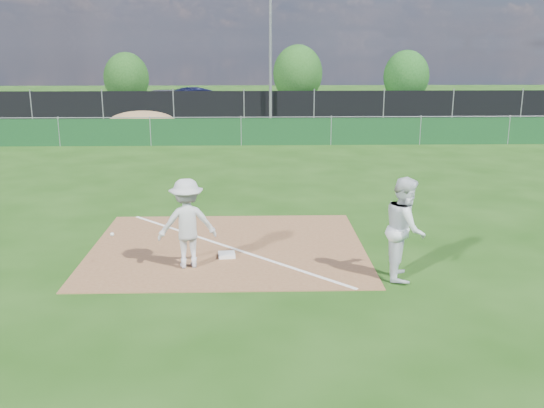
% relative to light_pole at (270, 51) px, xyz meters
% --- Properties ---
extents(ground, '(90.00, 90.00, 0.00)m').
position_rel_light_pole_xyz_m(ground, '(-1.50, -12.70, -4.00)').
color(ground, '#19400D').
rests_on(ground, ground).
extents(infield_dirt, '(6.00, 5.00, 0.02)m').
position_rel_light_pole_xyz_m(infield_dirt, '(-1.50, -21.70, -3.99)').
color(infield_dirt, brown).
rests_on(infield_dirt, ground).
extents(foul_line, '(5.01, 5.01, 0.01)m').
position_rel_light_pole_xyz_m(foul_line, '(-1.50, -21.70, -3.98)').
color(foul_line, white).
rests_on(foul_line, infield_dirt).
extents(green_fence, '(44.00, 0.05, 1.20)m').
position_rel_light_pole_xyz_m(green_fence, '(-1.50, -7.70, -3.40)').
color(green_fence, '#0F3717').
rests_on(green_fence, ground).
extents(dirt_mound, '(3.38, 2.60, 1.17)m').
position_rel_light_pole_xyz_m(dirt_mound, '(-6.50, -4.20, -3.42)').
color(dirt_mound, olive).
rests_on(dirt_mound, ground).
extents(black_fence, '(46.00, 0.04, 1.80)m').
position_rel_light_pole_xyz_m(black_fence, '(-1.50, 0.30, -3.10)').
color(black_fence, black).
rests_on(black_fence, ground).
extents(parking_lot, '(46.00, 9.00, 0.01)m').
position_rel_light_pole_xyz_m(parking_lot, '(-1.50, 5.30, -4.00)').
color(parking_lot, black).
rests_on(parking_lot, ground).
extents(light_pole, '(0.16, 0.16, 8.00)m').
position_rel_light_pole_xyz_m(light_pole, '(0.00, 0.00, 0.00)').
color(light_pole, slate).
rests_on(light_pole, ground).
extents(first_base, '(0.38, 0.38, 0.07)m').
position_rel_light_pole_xyz_m(first_base, '(-1.50, -22.32, -3.94)').
color(first_base, white).
rests_on(first_base, infield_dirt).
extents(play_at_first, '(2.19, 0.89, 1.81)m').
position_rel_light_pole_xyz_m(play_at_first, '(-2.25, -22.87, -3.07)').
color(play_at_first, silver).
rests_on(play_at_first, infield_dirt).
extents(runner, '(0.90, 1.07, 1.98)m').
position_rel_light_pole_xyz_m(runner, '(1.96, -23.53, -3.01)').
color(runner, silver).
rests_on(runner, ground).
extents(car_left, '(4.89, 2.24, 1.62)m').
position_rel_light_pole_xyz_m(car_left, '(-6.30, 5.24, -3.18)').
color(car_left, '#A3A6AA').
rests_on(car_left, parking_lot).
extents(car_mid, '(5.37, 3.53, 1.67)m').
position_rel_light_pole_xyz_m(car_mid, '(-4.26, 4.73, -3.15)').
color(car_mid, black).
rests_on(car_mid, parking_lot).
extents(car_right, '(5.20, 2.76, 1.44)m').
position_rel_light_pole_xyz_m(car_right, '(4.79, 4.40, -3.27)').
color(car_right, black).
rests_on(car_right, parking_lot).
extents(tree_left, '(3.21, 3.21, 3.81)m').
position_rel_light_pole_xyz_m(tree_left, '(-10.14, 10.34, -2.04)').
color(tree_left, '#382316').
rests_on(tree_left, ground).
extents(tree_mid, '(3.66, 3.66, 4.34)m').
position_rel_light_pole_xyz_m(tree_mid, '(2.32, 11.31, -1.77)').
color(tree_mid, '#382316').
rests_on(tree_mid, ground).
extents(tree_right, '(3.33, 3.33, 3.95)m').
position_rel_light_pole_xyz_m(tree_right, '(10.33, 10.92, -1.96)').
color(tree_right, '#382316').
rests_on(tree_right, ground).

